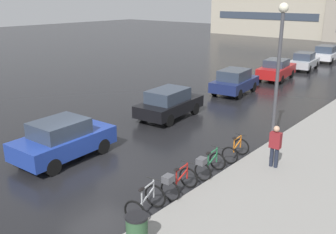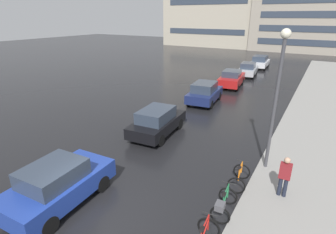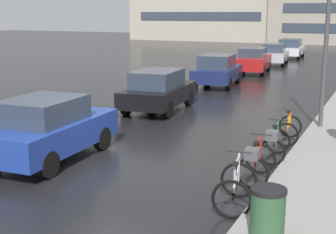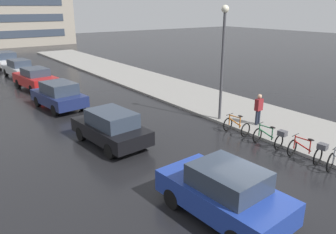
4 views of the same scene
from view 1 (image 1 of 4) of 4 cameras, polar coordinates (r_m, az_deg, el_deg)
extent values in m
plane|color=black|center=(14.18, -10.39, -8.16)|extent=(140.00, 140.00, 0.00)
torus|color=black|center=(11.62, -1.97, -11.95)|extent=(0.75, 0.19, 0.75)
torus|color=black|center=(10.86, -5.02, -14.33)|extent=(0.75, 0.19, 0.75)
cube|color=#ADAFB5|center=(10.96, -4.01, -12.31)|extent=(0.04, 0.04, 0.54)
cube|color=#ADAFB5|center=(11.41, -2.20, -10.82)|extent=(0.04, 0.04, 0.60)
cube|color=#ADAFB5|center=(11.07, -3.11, -10.45)|extent=(0.15, 0.63, 0.04)
cube|color=#ADAFB5|center=(11.20, -3.15, -11.91)|extent=(0.16, 0.72, 0.26)
ellipsoid|color=black|center=(10.81, -4.04, -10.93)|extent=(0.18, 0.28, 0.07)
cylinder|color=black|center=(11.26, -2.22, -9.40)|extent=(0.50, 0.11, 0.03)
torus|color=black|center=(12.72, 3.12, -9.22)|extent=(0.73, 0.12, 0.73)
torus|color=black|center=(11.93, 0.34, -11.16)|extent=(0.73, 0.12, 0.73)
cube|color=red|center=(12.05, 1.30, -9.33)|extent=(0.04, 0.04, 0.56)
cube|color=red|center=(12.53, 2.95, -8.18)|extent=(0.04, 0.04, 0.58)
cube|color=red|center=(12.18, 2.15, -7.71)|extent=(0.09, 0.65, 0.04)
cube|color=red|center=(12.30, 2.07, -9.04)|extent=(0.10, 0.73, 0.26)
ellipsoid|color=black|center=(11.91, 1.31, -8.00)|extent=(0.16, 0.27, 0.07)
cylinder|color=black|center=(12.40, 2.97, -6.89)|extent=(0.50, 0.07, 0.03)
cube|color=#4C4C51|center=(11.62, 0.00, -9.41)|extent=(0.31, 0.36, 0.22)
torus|color=black|center=(14.06, 7.55, -6.71)|extent=(0.69, 0.12, 0.68)
torus|color=black|center=(13.20, 5.34, -8.33)|extent=(0.69, 0.12, 0.68)
cube|color=#237042|center=(13.36, 6.13, -6.71)|extent=(0.04, 0.04, 0.56)
cube|color=#237042|center=(13.88, 7.44, -5.73)|extent=(0.04, 0.04, 0.58)
cube|color=#237042|center=(13.52, 6.84, -5.26)|extent=(0.09, 0.65, 0.04)
cube|color=#237042|center=(13.62, 6.74, -6.49)|extent=(0.10, 0.73, 0.26)
ellipsoid|color=black|center=(13.24, 6.18, -5.49)|extent=(0.16, 0.27, 0.07)
cylinder|color=black|center=(13.76, 7.50, -4.54)|extent=(0.50, 0.07, 0.03)
cube|color=#4C4C51|center=(12.91, 5.13, -6.71)|extent=(0.31, 0.36, 0.22)
torus|color=black|center=(15.52, 11.09, -4.46)|extent=(0.70, 0.12, 0.69)
torus|color=black|center=(14.62, 9.40, -5.78)|extent=(0.70, 0.12, 0.69)
cube|color=orange|center=(14.80, 10.04, -4.32)|extent=(0.04, 0.04, 0.57)
cube|color=orange|center=(15.35, 11.03, -3.66)|extent=(0.04, 0.04, 0.52)
cube|color=orange|center=(14.99, 10.59, -3.15)|extent=(0.10, 0.63, 0.04)
cube|color=orange|center=(15.07, 10.49, -4.17)|extent=(0.10, 0.72, 0.26)
ellipsoid|color=black|center=(14.69, 10.10, -3.17)|extent=(0.16, 0.27, 0.07)
cylinder|color=black|center=(15.25, 11.09, -2.67)|extent=(0.50, 0.07, 0.03)
cube|color=navy|center=(15.34, -15.56, -3.76)|extent=(2.15, 4.06, 0.70)
cube|color=#2D3847|center=(15.04, -16.24, -1.62)|extent=(1.69, 2.09, 0.60)
cylinder|color=black|center=(16.81, -14.01, -3.00)|extent=(0.26, 0.65, 0.64)
cylinder|color=black|center=(15.59, -9.95, -4.40)|extent=(0.26, 0.65, 0.64)
cylinder|color=black|center=(15.51, -20.99, -5.49)|extent=(0.26, 0.65, 0.64)
cylinder|color=black|center=(14.17, -17.18, -7.29)|extent=(0.26, 0.65, 0.64)
cube|color=black|center=(19.83, 0.25, 1.68)|extent=(2.18, 4.17, 0.61)
cube|color=#2D3847|center=(19.54, -0.01, 3.33)|extent=(1.69, 2.36, 0.63)
cylinder|color=black|center=(21.35, 0.35, 2.00)|extent=(0.28, 0.66, 0.64)
cylinder|color=black|center=(20.50, 4.10, 1.29)|extent=(0.28, 0.66, 0.64)
cylinder|color=black|center=(19.43, -3.82, 0.35)|extent=(0.28, 0.66, 0.64)
cylinder|color=black|center=(18.50, 0.13, -0.52)|extent=(0.28, 0.66, 0.64)
cube|color=navy|center=(25.28, 10.13, 4.99)|extent=(2.33, 4.14, 0.65)
cube|color=#2D3847|center=(25.00, 10.06, 6.38)|extent=(1.79, 2.33, 0.66)
cylinder|color=black|center=(26.77, 9.49, 5.03)|extent=(0.29, 0.66, 0.64)
cylinder|color=black|center=(26.15, 12.88, 4.52)|extent=(0.29, 0.66, 0.64)
cylinder|color=black|center=(24.61, 7.13, 4.01)|extent=(0.29, 0.66, 0.64)
cylinder|color=black|center=(23.94, 10.76, 3.43)|extent=(0.29, 0.66, 0.64)
cube|color=#AD1919|center=(30.37, 16.20, 6.77)|extent=(2.33, 4.50, 0.72)
cube|color=#2D3847|center=(30.10, 16.20, 7.92)|extent=(1.72, 2.15, 0.55)
cylinder|color=black|center=(31.93, 15.48, 6.69)|extent=(0.29, 0.66, 0.64)
cylinder|color=black|center=(31.49, 18.30, 6.28)|extent=(0.29, 0.66, 0.64)
cylinder|color=black|center=(29.44, 13.83, 5.91)|extent=(0.29, 0.66, 0.64)
cylinder|color=black|center=(28.96, 16.86, 5.47)|extent=(0.29, 0.66, 0.64)
cube|color=#B2B5BA|center=(35.35, 20.04, 7.78)|extent=(2.16, 4.18, 0.60)
cube|color=#2D3847|center=(35.11, 20.08, 8.72)|extent=(1.62, 2.12, 0.61)
cylinder|color=black|center=(36.77, 19.32, 7.73)|extent=(0.29, 0.66, 0.64)
cylinder|color=black|center=(36.43, 21.65, 7.39)|extent=(0.29, 0.66, 0.64)
cylinder|color=black|center=(34.40, 18.23, 7.20)|extent=(0.29, 0.66, 0.64)
cylinder|color=black|center=(34.03, 20.70, 6.84)|extent=(0.29, 0.66, 0.64)
cube|color=silver|center=(40.80, 22.97, 8.67)|extent=(2.16, 4.41, 0.60)
cube|color=#2D3847|center=(40.55, 23.02, 9.52)|extent=(1.70, 2.42, 0.66)
cylinder|color=black|center=(42.33, 22.26, 8.62)|extent=(0.25, 0.65, 0.64)
cylinder|color=black|center=(39.78, 21.22, 8.23)|extent=(0.25, 0.65, 0.64)
cylinder|color=black|center=(39.35, 23.64, 7.85)|extent=(0.25, 0.65, 0.64)
cylinder|color=#1E2333|center=(14.44, 15.49, -6.09)|extent=(0.14, 0.14, 0.90)
cylinder|color=#1E2333|center=(14.38, 16.15, -6.25)|extent=(0.14, 0.14, 0.90)
cube|color=maroon|center=(14.13, 16.07, -3.41)|extent=(0.41, 0.26, 0.59)
sphere|color=tan|center=(13.99, 16.22, -1.75)|extent=(0.22, 0.22, 0.22)
cylinder|color=#424247|center=(15.61, 16.23, 4.76)|extent=(0.14, 0.14, 5.61)
sphere|color=#F2EACC|center=(15.25, 17.22, 15.63)|extent=(0.38, 0.38, 0.38)
cylinder|color=#2D5133|center=(9.86, -4.74, -17.38)|extent=(0.55, 0.55, 0.95)
cylinder|color=black|center=(9.57, -4.82, -14.92)|extent=(0.58, 0.58, 0.06)
cube|color=#333D4C|center=(63.27, 14.59, 14.68)|extent=(16.87, 0.06, 1.10)
camera|label=2|loc=(5.63, -16.75, 19.41)|focal=28.00mm
camera|label=3|loc=(5.04, -59.41, -20.96)|focal=50.00mm
camera|label=4|loc=(18.24, -44.41, 12.03)|focal=35.00mm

